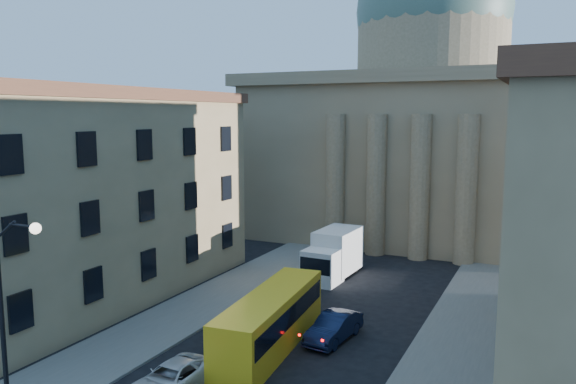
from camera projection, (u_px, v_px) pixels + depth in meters
name	position (u px, v px, depth m)	size (l,w,h in m)	color
sidewalk_left	(146.00, 334.00, 33.08)	(5.00, 60.00, 0.15)	#615F59
church	(428.00, 124.00, 61.36)	(68.02, 28.76, 36.60)	#756248
building_left	(83.00, 194.00, 39.27)	(11.60, 26.60, 14.70)	tan
street_lamp	(10.00, 305.00, 22.77)	(2.62, 0.44, 8.83)	black
car_left_mid	(172.00, 379.00, 26.23)	(2.27, 4.91, 1.37)	silver
car_right_distant	(334.00, 327.00, 32.34)	(1.64, 4.70, 1.55)	#0E1733
city_bus	(271.00, 319.00, 31.20)	(3.52, 11.15, 3.09)	yellow
box_truck	(333.00, 255.00, 44.96)	(2.92, 6.86, 3.71)	silver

